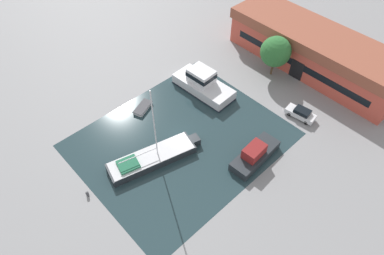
{
  "coord_description": "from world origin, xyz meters",
  "views": [
    {
      "loc": [
        23.86,
        -20.35,
        37.39
      ],
      "look_at": [
        0.0,
        2.09,
        1.0
      ],
      "focal_mm": 32.0,
      "sensor_mm": 36.0,
      "label": 1
    }
  ],
  "objects_px": {
    "warehouse_building": "(315,50)",
    "parked_car": "(301,113)",
    "sailboat_moored": "(153,157)",
    "small_dinghy": "(143,108)",
    "quay_tree_near_building": "(276,52)",
    "cabin_boat": "(255,154)",
    "motor_cruiser": "(203,84)"
  },
  "relations": [
    {
      "from": "parked_car",
      "to": "small_dinghy",
      "type": "height_order",
      "value": "parked_car"
    },
    {
      "from": "quay_tree_near_building",
      "to": "small_dinghy",
      "type": "distance_m",
      "value": 23.15
    },
    {
      "from": "motor_cruiser",
      "to": "cabin_boat",
      "type": "xyz_separation_m",
      "value": [
        14.7,
        -4.65,
        -0.45
      ]
    },
    {
      "from": "quay_tree_near_building",
      "to": "motor_cruiser",
      "type": "bearing_deg",
      "value": -113.68
    },
    {
      "from": "small_dinghy",
      "to": "motor_cruiser",
      "type": "bearing_deg",
      "value": 49.88
    },
    {
      "from": "sailboat_moored",
      "to": "small_dinghy",
      "type": "xyz_separation_m",
      "value": [
        -8.74,
        5.05,
        -0.37
      ]
    },
    {
      "from": "warehouse_building",
      "to": "motor_cruiser",
      "type": "xyz_separation_m",
      "value": [
        -8.44,
        -18.22,
        -1.92
      ]
    },
    {
      "from": "small_dinghy",
      "to": "parked_car",
      "type": "bearing_deg",
      "value": 20.94
    },
    {
      "from": "sailboat_moored",
      "to": "cabin_boat",
      "type": "relative_size",
      "value": 1.66
    },
    {
      "from": "parked_car",
      "to": "motor_cruiser",
      "type": "distance_m",
      "value": 15.8
    },
    {
      "from": "sailboat_moored",
      "to": "small_dinghy",
      "type": "distance_m",
      "value": 10.1
    },
    {
      "from": "warehouse_building",
      "to": "parked_car",
      "type": "distance_m",
      "value": 13.38
    },
    {
      "from": "small_dinghy",
      "to": "cabin_boat",
      "type": "height_order",
      "value": "cabin_boat"
    },
    {
      "from": "warehouse_building",
      "to": "cabin_boat",
      "type": "bearing_deg",
      "value": -73.78
    },
    {
      "from": "motor_cruiser",
      "to": "cabin_boat",
      "type": "distance_m",
      "value": 15.42
    },
    {
      "from": "parked_car",
      "to": "motor_cruiser",
      "type": "height_order",
      "value": "motor_cruiser"
    },
    {
      "from": "warehouse_building",
      "to": "small_dinghy",
      "type": "height_order",
      "value": "warehouse_building"
    },
    {
      "from": "sailboat_moored",
      "to": "small_dinghy",
      "type": "relative_size",
      "value": 3.5
    },
    {
      "from": "parked_car",
      "to": "sailboat_moored",
      "type": "relative_size",
      "value": 0.35
    },
    {
      "from": "quay_tree_near_building",
      "to": "motor_cruiser",
      "type": "relative_size",
      "value": 0.67
    },
    {
      "from": "quay_tree_near_building",
      "to": "parked_car",
      "type": "bearing_deg",
      "value": -27.85
    },
    {
      "from": "parked_car",
      "to": "quay_tree_near_building",
      "type": "bearing_deg",
      "value": 54.64
    },
    {
      "from": "sailboat_moored",
      "to": "motor_cruiser",
      "type": "distance_m",
      "value": 15.8
    },
    {
      "from": "warehouse_building",
      "to": "motor_cruiser",
      "type": "relative_size",
      "value": 2.94
    },
    {
      "from": "cabin_boat",
      "to": "warehouse_building",
      "type": "bearing_deg",
      "value": 101.78
    },
    {
      "from": "parked_car",
      "to": "cabin_boat",
      "type": "distance_m",
      "value": 11.17
    },
    {
      "from": "warehouse_building",
      "to": "small_dinghy",
      "type": "bearing_deg",
      "value": -111.76
    },
    {
      "from": "motor_cruiser",
      "to": "cabin_boat",
      "type": "height_order",
      "value": "motor_cruiser"
    },
    {
      "from": "quay_tree_near_building",
      "to": "cabin_boat",
      "type": "height_order",
      "value": "quay_tree_near_building"
    },
    {
      "from": "sailboat_moored",
      "to": "cabin_boat",
      "type": "height_order",
      "value": "sailboat_moored"
    },
    {
      "from": "warehouse_building",
      "to": "quay_tree_near_building",
      "type": "distance_m",
      "value": 7.68
    },
    {
      "from": "small_dinghy",
      "to": "sailboat_moored",
      "type": "bearing_deg",
      "value": -51.75
    }
  ]
}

